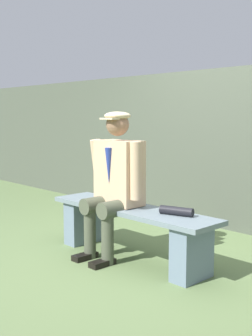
# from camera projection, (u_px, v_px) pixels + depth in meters

# --- Properties ---
(ground_plane) EXTENTS (30.00, 30.00, 0.00)m
(ground_plane) POSITION_uv_depth(u_px,v_px,m) (131.00, 258.00, 3.95)
(ground_plane) COLOR #5A7044
(bench) EXTENTS (1.77, 0.42, 0.48)m
(bench) POSITION_uv_depth(u_px,v_px,m) (131.00, 226.00, 3.91)
(bench) COLOR slate
(bench) RESTS_ON ground
(seated_man) EXTENTS (0.61, 0.55, 1.33)m
(seated_man) POSITION_uv_depth(u_px,v_px,m) (115.00, 178.00, 3.93)
(seated_man) COLOR tan
(seated_man) RESTS_ON ground
(rolled_magazine) EXTENTS (0.30, 0.15, 0.07)m
(rolled_magazine) POSITION_uv_depth(u_px,v_px,m) (176.00, 211.00, 3.57)
(rolled_magazine) COLOR black
(rolled_magazine) RESTS_ON bench
(stadium_wall) EXTENTS (12.00, 0.24, 1.83)m
(stadium_wall) POSITION_uv_depth(u_px,v_px,m) (232.00, 149.00, 4.94)
(stadium_wall) COLOR #464D40
(stadium_wall) RESTS_ON ground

